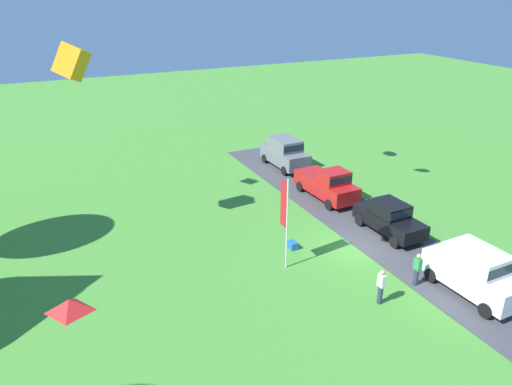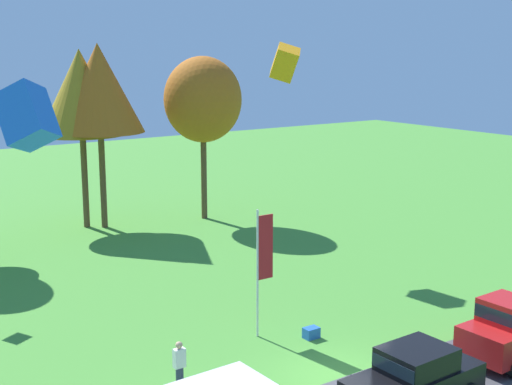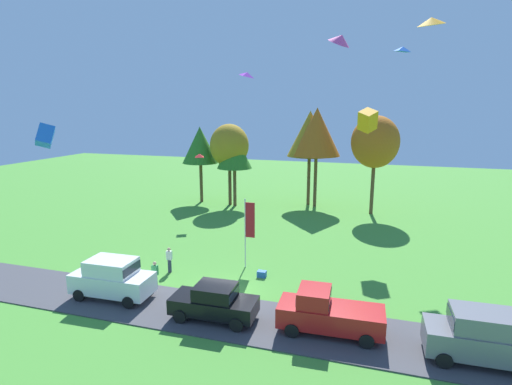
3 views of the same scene
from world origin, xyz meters
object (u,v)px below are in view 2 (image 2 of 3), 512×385
Objects in this scene: car_sedan_by_flagpole at (414,376)px; kite_box_mid_center at (285,63)px; person_on_lawn at (179,367)px; tree_far_left at (203,100)px; tree_far_right at (81,93)px; flag_banner at (263,256)px; kite_box_high_left at (27,116)px; tree_lone_near at (99,88)px; cooler_box at (311,333)px.

kite_box_mid_center is (6.61, 15.16, 8.67)m from car_sedan_by_flagpole.
kite_box_mid_center is (11.81, 10.43, 8.84)m from person_on_lawn.
tree_far_left reaches higher than person_on_lawn.
person_on_lawn is at bearing 137.67° from car_sedan_by_flagpole.
car_sedan_by_flagpole is at bearing -90.74° from tree_far_right.
kite_box_mid_center reaches higher than tree_far_left.
kite_box_mid_center is at bearing 48.98° from flag_banner.
person_on_lawn is 10.52m from kite_box_high_left.
tree_lone_near is at bearing 87.36° from car_sedan_by_flagpole.
tree_far_left is 20.73m from cooler_box.
tree_lone_near reaches higher than person_on_lawn.
cooler_box is (0.84, 5.78, -0.84)m from car_sedan_by_flagpole.
flag_banner is (-7.67, -17.13, -4.30)m from tree_far_left.
person_on_lawn is 23.30m from tree_far_right.
kite_box_high_left reaches higher than flag_banner.
tree_far_left is 29.28m from kite_box_high_left.
tree_far_left is at bearing -16.89° from tree_far_right.
person_on_lawn is 0.36× the size of flag_banner.
tree_far_left is at bearing 65.89° from flag_banner.
person_on_lawn is at bearing -104.43° from tree_far_right.
flag_banner is at bearing -131.02° from kite_box_mid_center.
person_on_lawn is 22.97m from tree_lone_near.
cooler_box is at bearing 23.21° from kite_box_high_left.
car_sedan_by_flagpole is at bearing -92.64° from tree_lone_near.
tree_far_right is at bearing 119.50° from kite_box_mid_center.
person_on_lawn reaches higher than cooler_box.
tree_lone_near reaches higher than car_sedan_by_flagpole.
person_on_lawn is 18.06m from kite_box_mid_center.
tree_far_left is at bearing 86.22° from kite_box_mid_center.
kite_box_mid_center is at bearing -93.78° from tree_far_left.
cooler_box is (0.50, -20.47, -7.70)m from tree_far_right.
cooler_box is at bearing -90.99° from tree_lone_near.
tree_far_right reaches higher than tree_far_left.
kite_box_mid_center is at bearing -62.43° from tree_lone_near.
flag_banner is at bearing -92.38° from tree_far_right.
car_sedan_by_flagpole is 18.68m from kite_box_mid_center.
cooler_box is at bearing -88.61° from tree_far_right.
cooler_box is at bearing -109.11° from tree_far_left.
kite_box_high_left reaches higher than car_sedan_by_flagpole.
car_sedan_by_flagpole is 26.57m from tree_lone_near.
flag_banner is (4.74, 2.30, 2.16)m from person_on_lawn.
kite_box_mid_center is at bearing 39.78° from kite_box_high_left.
tree_far_right is at bearing 141.07° from tree_lone_near.
tree_lone_near reaches higher than cooler_box.
tree_far_left is at bearing 57.45° from person_on_lawn.
person_on_lawn is (-5.20, 4.73, -0.16)m from car_sedan_by_flagpole.
kite_box_high_left is at bearing -156.79° from cooler_box.
tree_far_left reaches higher than kite_box_high_left.
tree_far_left is at bearing 52.70° from kite_box_high_left.
tree_lone_near is 2.24× the size of flag_banner.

